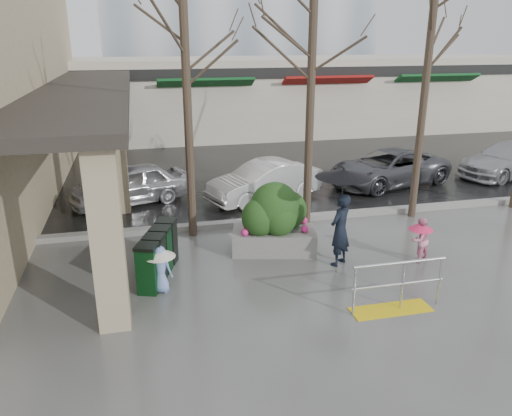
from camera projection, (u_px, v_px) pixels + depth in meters
name	position (u px, v px, depth m)	size (l,w,h in m)	color
ground	(307.00, 289.00, 10.54)	(120.00, 120.00, 0.00)	#51514F
street_asphalt	(191.00, 123.00, 30.78)	(120.00, 36.00, 0.01)	black
curb	(262.00, 221.00, 14.20)	(120.00, 0.30, 0.15)	gray
canopy_slab	(83.00, 85.00, 15.67)	(2.80, 18.00, 0.25)	#2D2823
pillar_front	(107.00, 237.00, 8.66)	(0.55, 0.55, 3.50)	tan
pillar_back	(117.00, 155.00, 14.64)	(0.55, 0.55, 3.50)	tan
storefront_row	(235.00, 96.00, 26.85)	(34.00, 6.74, 4.00)	beige
handrail	(395.00, 292.00, 9.61)	(1.90, 0.50, 1.03)	yellow
tree_west	(184.00, 35.00, 11.76)	(3.20, 3.20, 6.80)	#382B21
tree_midwest	(313.00, 29.00, 12.42)	(3.20, 3.20, 7.00)	#382B21
tree_mideast	(430.00, 44.00, 13.26)	(3.20, 3.20, 6.50)	#382B21
woman	(341.00, 208.00, 11.25)	(1.26, 1.26, 2.33)	black
child_pink	(420.00, 237.00, 11.66)	(0.62, 0.57, 1.08)	pink
child_blue	(160.00, 264.00, 10.24)	(0.66, 0.66, 1.02)	#7A99DA
planter	(275.00, 219.00, 12.15)	(2.20, 1.46, 1.77)	slate
news_boxes	(158.00, 254.00, 10.93)	(1.03, 1.93, 1.06)	#0C3615
car_a	(129.00, 185.00, 15.72)	(1.49, 3.70, 1.26)	#AAA9AE
car_b	(264.00, 181.00, 16.10)	(1.33, 3.82, 1.26)	white
car_c	(388.00, 168.00, 17.76)	(2.09, 4.53, 1.26)	#53555A
car_d	(509.00, 160.00, 18.93)	(1.77, 4.34, 1.26)	#AEADB2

